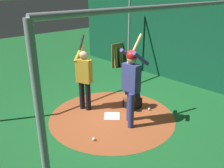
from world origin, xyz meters
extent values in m
plane|color=#195B28|center=(0.00, 0.00, 0.00)|extent=(27.12, 27.12, 0.00)
cylinder|color=#9E4C28|center=(0.00, 0.00, 0.00)|extent=(3.38, 3.38, 0.01)
cube|color=white|center=(0.00, 0.00, 0.01)|extent=(0.59, 0.59, 0.01)
cylinder|color=navy|center=(0.04, 0.72, 0.46)|extent=(0.15, 0.15, 0.91)
cylinder|color=navy|center=(-0.20, 0.45, 0.46)|extent=(0.15, 0.15, 0.91)
cube|color=navy|center=(-0.08, 0.58, 1.25)|extent=(0.22, 0.44, 0.68)
cylinder|color=navy|center=(-0.18, 0.78, 1.75)|extent=(0.55, 0.09, 0.42)
cylinder|color=navy|center=(-0.18, 0.39, 1.75)|extent=(0.55, 0.09, 0.42)
sphere|color=tan|center=(-0.08, 0.58, 1.73)|extent=(0.24, 0.24, 0.24)
sphere|color=#A51414|center=(-0.08, 0.58, 1.80)|extent=(0.26, 0.26, 0.26)
cylinder|color=tan|center=(-0.30, 0.45, 1.88)|extent=(0.54, 0.06, 0.73)
cube|color=black|center=(-0.81, 0.02, 0.15)|extent=(0.40, 0.40, 0.30)
cube|color=black|center=(-0.77, 0.02, 0.52)|extent=(0.31, 0.40, 0.48)
sphere|color=brown|center=(-0.75, 0.02, 0.86)|extent=(0.22, 0.22, 0.22)
cube|color=gray|center=(-0.65, 0.02, 0.86)|extent=(0.03, 0.20, 0.20)
ellipsoid|color=brown|center=(-0.49, 0.08, 0.40)|extent=(0.12, 0.28, 0.22)
cylinder|color=black|center=(0.21, -0.77, 0.41)|extent=(0.15, 0.15, 0.83)
cylinder|color=black|center=(0.28, -0.95, 0.41)|extent=(0.15, 0.15, 0.83)
cube|color=#B48828|center=(0.24, -0.86, 1.16)|extent=(0.36, 0.47, 0.66)
cylinder|color=#B48828|center=(0.17, -0.67, 1.21)|extent=(0.09, 0.09, 0.55)
cylinder|color=#B48828|center=(0.23, -1.08, 1.60)|extent=(0.48, 0.26, 0.42)
sphere|color=tan|center=(0.24, -0.86, 1.60)|extent=(0.21, 0.21, 0.21)
cylinder|color=black|center=(0.15, -1.11, 1.70)|extent=(0.45, 0.23, 0.74)
cube|color=#0F472D|center=(-3.77, 0.00, 1.64)|extent=(0.20, 11.12, 3.28)
cylinder|color=gray|center=(-3.11, -2.30, 1.50)|extent=(0.08, 0.08, 3.01)
cylinder|color=gray|center=(0.00, 2.30, 3.01)|extent=(6.21, 0.07, 0.07)
cube|color=olive|center=(-3.52, -3.18, 0.53)|extent=(1.06, 0.04, 1.05)
cylinder|color=black|center=(-3.95, -3.12, 0.44)|extent=(0.06, 0.15, 0.87)
cylinder|color=tan|center=(-3.83, -3.12, 0.43)|extent=(0.06, 0.20, 0.86)
cylinder|color=olive|center=(-3.71, -3.12, 0.43)|extent=(0.06, 0.12, 0.86)
cylinder|color=tan|center=(-3.59, -3.12, 0.45)|extent=(0.06, 0.17, 0.90)
cylinder|color=tan|center=(-3.47, -3.12, 0.45)|extent=(0.06, 0.13, 0.90)
cylinder|color=black|center=(-3.35, -3.12, 0.43)|extent=(0.06, 0.16, 0.86)
cylinder|color=tan|center=(-3.23, -3.12, 0.46)|extent=(0.06, 0.13, 0.91)
cylinder|color=tan|center=(-3.11, -3.12, 0.41)|extent=(0.06, 0.16, 0.83)
sphere|color=white|center=(-0.58, 0.19, 0.04)|extent=(0.07, 0.07, 0.07)
sphere|color=white|center=(-1.01, 0.48, 0.04)|extent=(0.07, 0.07, 0.07)
sphere|color=white|center=(1.08, 0.54, 0.04)|extent=(0.07, 0.07, 0.07)
camera|label=1|loc=(3.98, 4.20, 3.21)|focal=38.57mm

